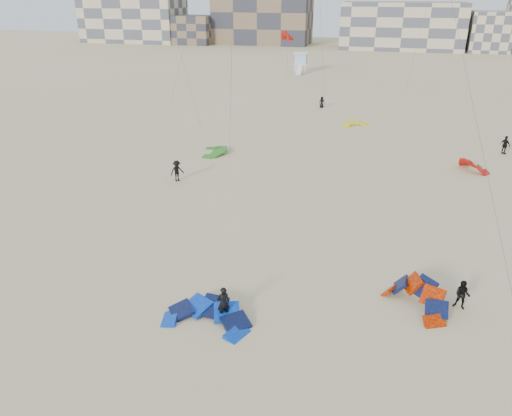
# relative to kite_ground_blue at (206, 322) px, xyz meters

# --- Properties ---
(ground) EXTENTS (320.00, 320.00, 0.00)m
(ground) POSITION_rel_kite_ground_blue_xyz_m (-0.29, -0.04, 0.00)
(ground) COLOR #D3B98D
(ground) RESTS_ON ground
(kite_ground_blue) EXTENTS (4.84, 5.06, 2.45)m
(kite_ground_blue) POSITION_rel_kite_ground_blue_xyz_m (0.00, 0.00, 0.00)
(kite_ground_blue) COLOR #0344E7
(kite_ground_blue) RESTS_ON ground
(kite_ground_orange) EXTENTS (5.37, 5.37, 3.85)m
(kite_ground_orange) POSITION_rel_kite_ground_blue_xyz_m (10.15, 4.01, 0.00)
(kite_ground_orange) COLOR #FF3500
(kite_ground_orange) RESTS_ON ground
(kite_ground_green) EXTENTS (4.78, 4.59, 1.69)m
(kite_ground_green) POSITION_rel_kite_ground_blue_xyz_m (-8.90, 26.83, 0.00)
(kite_ground_green) COLOR #338D14
(kite_ground_green) RESTS_ON ground
(kite_ground_red_far) EXTENTS (4.38, 4.35, 3.11)m
(kite_ground_red_far) POSITION_rel_kite_ground_blue_xyz_m (15.93, 27.73, 0.00)
(kite_ground_red_far) COLOR #C30105
(kite_ground_red_far) RESTS_ON ground
(kite_ground_yellow) EXTENTS (4.34, 4.42, 1.37)m
(kite_ground_yellow) POSITION_rel_kite_ground_blue_xyz_m (4.30, 41.50, 0.00)
(kite_ground_yellow) COLOR yellow
(kite_ground_yellow) RESTS_ON ground
(kitesurfer_main) EXTENTS (0.79, 0.73, 1.81)m
(kitesurfer_main) POSITION_rel_kite_ground_blue_xyz_m (0.74, 0.56, 0.91)
(kitesurfer_main) COLOR black
(kitesurfer_main) RESTS_ON ground
(kitesurfer_b) EXTENTS (0.94, 0.84, 1.61)m
(kitesurfer_b) POSITION_rel_kite_ground_blue_xyz_m (12.46, 4.49, 0.81)
(kitesurfer_b) COLOR black
(kitesurfer_b) RESTS_ON ground
(kitesurfer_c) EXTENTS (1.32, 1.35, 1.86)m
(kitesurfer_c) POSITION_rel_kite_ground_blue_xyz_m (-9.24, 18.28, 0.93)
(kitesurfer_c) COLOR black
(kitesurfer_c) RESTS_ON ground
(kitesurfer_d) EXTENTS (1.07, 1.11, 1.87)m
(kitesurfer_d) POSITION_rel_kite_ground_blue_xyz_m (19.63, 33.77, 0.93)
(kitesurfer_d) COLOR black
(kitesurfer_d) RESTS_ON ground
(kitesurfer_e) EXTENTS (0.88, 0.70, 1.56)m
(kitesurfer_e) POSITION_rel_kite_ground_blue_xyz_m (-1.06, 50.37, 0.78)
(kitesurfer_e) COLOR black
(kitesurfer_e) RESTS_ON ground
(kite_fly_red) EXTENTS (4.42, 11.44, 8.27)m
(kite_fly_red) POSITION_rel_kite_ground_blue_xyz_m (-9.45, 66.28, 8.00)
(kite_fly_red) COLOR #C30105
(kite_fly_red) RESTS_ON ground
(lifeguard_tower_far) EXTENTS (2.89, 5.38, 3.90)m
(lifeguard_tower_far) POSITION_rel_kite_ground_blue_xyz_m (-9.36, 80.59, 1.93)
(lifeguard_tower_far) COLOR white
(lifeguard_tower_far) RESTS_ON ground
(condo_west_a) EXTENTS (30.00, 15.00, 14.00)m
(condo_west_a) POSITION_rel_kite_ground_blue_xyz_m (-70.29, 129.96, 7.00)
(condo_west_a) COLOR #C7B892
(condo_west_a) RESTS_ON ground
(condo_west_b) EXTENTS (28.00, 14.00, 18.00)m
(condo_west_b) POSITION_rel_kite_ground_blue_xyz_m (-30.29, 133.96, 9.00)
(condo_west_b) COLOR #766047
(condo_west_b) RESTS_ON ground
(condo_mid) EXTENTS (32.00, 16.00, 12.00)m
(condo_mid) POSITION_rel_kite_ground_blue_xyz_m (9.71, 129.96, 6.00)
(condo_mid) COLOR #C7B892
(condo_mid) RESTS_ON ground
(condo_fill_left) EXTENTS (12.00, 10.00, 8.00)m
(condo_fill_left) POSITION_rel_kite_ground_blue_xyz_m (-50.29, 127.96, 4.00)
(condo_fill_left) COLOR #766047
(condo_fill_left) RESTS_ON ground
(condo_fill_right) EXTENTS (10.00, 10.00, 10.00)m
(condo_fill_right) POSITION_rel_kite_ground_blue_xyz_m (31.71, 127.96, 5.00)
(condo_fill_right) COLOR #C7B892
(condo_fill_right) RESTS_ON ground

